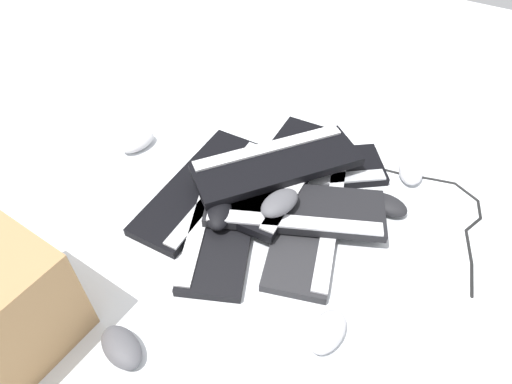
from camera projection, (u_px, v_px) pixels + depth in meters
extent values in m
plane|color=silver|center=(238.00, 220.00, 1.16)|extent=(3.20, 3.20, 0.00)
cube|color=black|center=(224.00, 221.00, 1.14)|extent=(0.46, 0.31, 0.02)
cube|color=silver|center=(201.00, 215.00, 1.14)|extent=(0.40, 0.19, 0.01)
cube|color=#232326|center=(308.00, 220.00, 1.14)|extent=(0.46, 0.27, 0.02)
cube|color=silver|center=(331.00, 221.00, 1.12)|extent=(0.41, 0.15, 0.01)
cube|color=black|center=(304.00, 170.00, 1.27)|extent=(0.38, 0.44, 0.02)
cube|color=#B2B5BA|center=(308.00, 180.00, 1.22)|extent=(0.27, 0.36, 0.01)
cube|color=black|center=(199.00, 187.00, 1.22)|extent=(0.44, 0.15, 0.02)
cube|color=#B2B5BA|center=(217.00, 190.00, 1.20)|extent=(0.42, 0.04, 0.01)
cube|color=black|center=(282.00, 172.00, 1.22)|extent=(0.45, 0.17, 0.02)
cube|color=silver|center=(301.00, 175.00, 1.19)|extent=(0.42, 0.05, 0.01)
cube|color=black|center=(295.00, 208.00, 1.13)|extent=(0.31, 0.46, 0.02)
cube|color=silver|center=(294.00, 222.00, 1.08)|extent=(0.20, 0.40, 0.01)
cube|color=black|center=(277.00, 165.00, 1.20)|extent=(0.44, 0.39, 0.02)
cube|color=silver|center=(269.00, 147.00, 1.22)|extent=(0.35, 0.29, 0.01)
ellipsoid|color=#B7B7BC|center=(138.00, 142.00, 1.34)|extent=(0.12, 0.09, 0.04)
ellipsoid|color=black|center=(219.00, 213.00, 1.11)|extent=(0.13, 0.11, 0.04)
ellipsoid|color=#4C4C51|center=(122.00, 347.00, 0.91)|extent=(0.10, 0.12, 0.04)
ellipsoid|color=#B7B7BC|center=(327.00, 331.00, 0.93)|extent=(0.11, 0.07, 0.04)
ellipsoid|color=black|center=(386.00, 205.00, 1.17)|extent=(0.07, 0.11, 0.04)
ellipsoid|color=#B7B7BC|center=(411.00, 171.00, 1.26)|extent=(0.12, 0.10, 0.04)
ellipsoid|color=#4C4C51|center=(280.00, 203.00, 1.09)|extent=(0.12, 0.09, 0.04)
cylinder|color=black|center=(388.00, 170.00, 1.28)|extent=(0.02, 0.06, 0.01)
cylinder|color=black|center=(417.00, 176.00, 1.27)|extent=(0.03, 0.09, 0.01)
cylinder|color=black|center=(445.00, 181.00, 1.25)|extent=(0.02, 0.06, 0.01)
cylinder|color=black|center=(467.00, 191.00, 1.22)|extent=(0.04, 0.07, 0.01)
cylinder|color=black|center=(480.00, 209.00, 1.18)|extent=(0.06, 0.03, 0.01)
cylinder|color=black|center=(474.00, 223.00, 1.15)|extent=(0.06, 0.03, 0.01)
cylinder|color=black|center=(469.00, 246.00, 1.10)|extent=(0.10, 0.04, 0.01)
cylinder|color=black|center=(472.00, 279.00, 1.04)|extent=(0.09, 0.03, 0.01)
sphere|color=black|center=(378.00, 167.00, 1.29)|extent=(0.01, 0.01, 0.01)
sphere|color=black|center=(399.00, 173.00, 1.27)|extent=(0.01, 0.01, 0.01)
sphere|color=black|center=(434.00, 179.00, 1.26)|extent=(0.01, 0.01, 0.01)
sphere|color=black|center=(455.00, 183.00, 1.25)|extent=(0.01, 0.01, 0.01)
sphere|color=black|center=(478.00, 200.00, 1.20)|extent=(0.01, 0.01, 0.01)
sphere|color=black|center=(481.00, 217.00, 1.16)|extent=(0.01, 0.01, 0.01)
sphere|color=black|center=(467.00, 230.00, 1.13)|extent=(0.01, 0.01, 0.01)
sphere|color=black|center=(472.00, 263.00, 1.07)|extent=(0.01, 0.01, 0.01)
sphere|color=black|center=(472.00, 296.00, 1.01)|extent=(0.01, 0.01, 0.01)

